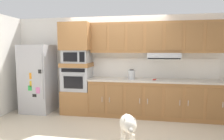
# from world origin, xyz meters

# --- Properties ---
(ground_plane) EXTENTS (9.60, 9.60, 0.00)m
(ground_plane) POSITION_xyz_m (0.00, 0.00, 0.00)
(ground_plane) COLOR beige
(back_kitchen_wall) EXTENTS (6.20, 0.12, 2.50)m
(back_kitchen_wall) POSITION_xyz_m (0.00, 1.11, 1.25)
(back_kitchen_wall) COLOR silver
(back_kitchen_wall) RESTS_ON ground
(refrigerator) EXTENTS (0.76, 0.73, 1.76)m
(refrigerator) POSITION_xyz_m (-2.04, 0.68, 0.88)
(refrigerator) COLOR #ADADB2
(refrigerator) RESTS_ON ground
(oven_base_cabinet) EXTENTS (0.74, 0.62, 0.60)m
(oven_base_cabinet) POSITION_xyz_m (-0.98, 0.75, 0.30)
(oven_base_cabinet) COLOR #996638
(oven_base_cabinet) RESTS_ON ground
(built_in_oven) EXTENTS (0.70, 0.62, 0.60)m
(built_in_oven) POSITION_xyz_m (-0.98, 0.75, 0.90)
(built_in_oven) COLOR #A8AAAF
(built_in_oven) RESTS_ON oven_base_cabinet
(appliance_mid_shelf) EXTENTS (0.74, 0.62, 0.10)m
(appliance_mid_shelf) POSITION_xyz_m (-0.98, 0.75, 1.25)
(appliance_mid_shelf) COLOR #996638
(appliance_mid_shelf) RESTS_ON built_in_oven
(microwave) EXTENTS (0.64, 0.54, 0.32)m
(microwave) POSITION_xyz_m (-0.98, 0.75, 1.46)
(microwave) COLOR #A8AAAF
(microwave) RESTS_ON appliance_mid_shelf
(appliance_upper_cabinet) EXTENTS (0.74, 0.62, 0.68)m
(appliance_upper_cabinet) POSITION_xyz_m (-0.98, 0.75, 1.96)
(appliance_upper_cabinet) COLOR #996638
(appliance_upper_cabinet) RESTS_ON microwave
(lower_cabinet_run) EXTENTS (3.11, 0.63, 0.88)m
(lower_cabinet_run) POSITION_xyz_m (0.94, 0.75, 0.44)
(lower_cabinet_run) COLOR #996638
(lower_cabinet_run) RESTS_ON ground
(countertop_slab) EXTENTS (3.15, 0.64, 0.04)m
(countertop_slab) POSITION_xyz_m (0.94, 0.75, 0.90)
(countertop_slab) COLOR #BCB2A3
(countertop_slab) RESTS_ON lower_cabinet_run
(backsplash_panel) EXTENTS (3.15, 0.02, 0.50)m
(backsplash_panel) POSITION_xyz_m (0.94, 1.04, 1.17)
(backsplash_panel) COLOR white
(backsplash_panel) RESTS_ON countertop_slab
(upper_cabinet_with_hood) EXTENTS (3.11, 0.48, 0.88)m
(upper_cabinet_with_hood) POSITION_xyz_m (0.95, 0.87, 1.90)
(upper_cabinet_with_hood) COLOR #996638
(upper_cabinet_with_hood) RESTS_ON backsplash_panel
(screwdriver) EXTENTS (0.17, 0.17, 0.03)m
(screwdriver) POSITION_xyz_m (0.97, 0.65, 0.93)
(screwdriver) COLOR red
(screwdriver) RESTS_ON countertop_slab
(electric_kettle) EXTENTS (0.17, 0.17, 0.24)m
(electric_kettle) POSITION_xyz_m (0.42, 0.70, 1.03)
(electric_kettle) COLOR #A8AAAF
(electric_kettle) RESTS_ON countertop_slab
(dog) EXTENTS (0.33, 0.80, 0.64)m
(dog) POSITION_xyz_m (0.48, -0.99, 0.44)
(dog) COLOR beige
(dog) RESTS_ON ground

